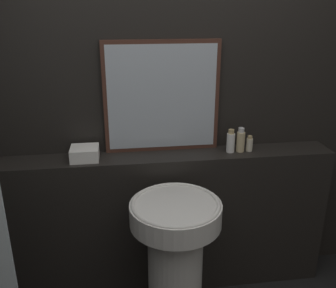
% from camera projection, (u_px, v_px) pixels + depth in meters
% --- Properties ---
extents(wall_back, '(8.00, 0.06, 2.50)m').
position_uv_depth(wall_back, '(161.00, 109.00, 2.42)').
color(wall_back, black).
rests_on(wall_back, ground_plane).
extents(vanity_counter, '(2.20, 0.24, 0.99)m').
position_uv_depth(vanity_counter, '(164.00, 222.00, 2.55)').
color(vanity_counter, black).
rests_on(vanity_counter, ground_plane).
extents(pedestal_sink, '(0.51, 0.51, 0.89)m').
position_uv_depth(pedestal_sink, '(175.00, 257.00, 2.14)').
color(pedestal_sink, silver).
rests_on(pedestal_sink, ground_plane).
extents(mirror, '(0.73, 0.03, 0.70)m').
position_uv_depth(mirror, '(162.00, 97.00, 2.34)').
color(mirror, '#47281E').
rests_on(mirror, vanity_counter).
extents(towel_stack, '(0.17, 0.16, 0.08)m').
position_uv_depth(towel_stack, '(85.00, 153.00, 2.30)').
color(towel_stack, white).
rests_on(towel_stack, vanity_counter).
extents(shampoo_bottle, '(0.05, 0.05, 0.15)m').
position_uv_depth(shampoo_bottle, '(231.00, 142.00, 2.40)').
color(shampoo_bottle, white).
rests_on(shampoo_bottle, vanity_counter).
extents(conditioner_bottle, '(0.05, 0.05, 0.16)m').
position_uv_depth(conditioner_bottle, '(241.00, 141.00, 2.41)').
color(conditioner_bottle, '#C6B284').
rests_on(conditioner_bottle, vanity_counter).
extents(lotion_bottle, '(0.04, 0.04, 0.10)m').
position_uv_depth(lotion_bottle, '(249.00, 144.00, 2.43)').
color(lotion_bottle, beige).
rests_on(lotion_bottle, vanity_counter).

